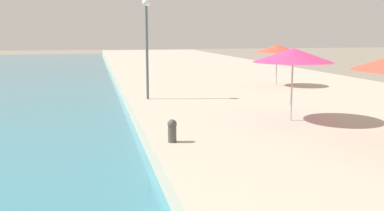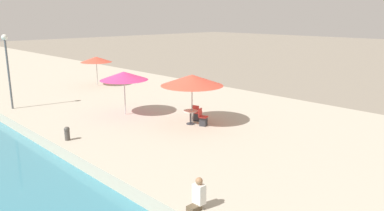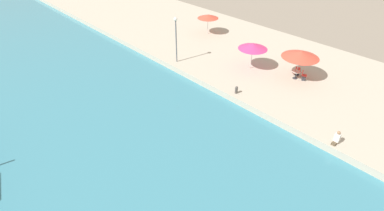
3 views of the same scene
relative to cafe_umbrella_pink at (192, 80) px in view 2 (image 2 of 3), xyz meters
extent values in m
cube|color=#BCB29E|center=(1.30, 21.62, -2.67)|extent=(16.00, 90.00, 0.60)
cylinder|color=#B7B7B7|center=(0.00, 0.00, -1.25)|extent=(0.06, 0.06, 2.23)
cone|color=#E04C38|center=(0.00, 0.00, 0.00)|extent=(3.30, 3.30, 0.58)
cylinder|color=#B7B7B7|center=(-1.49, 4.08, -1.27)|extent=(0.06, 0.06, 2.20)
cone|color=#E5387A|center=(-1.49, 4.08, -0.08)|extent=(2.76, 2.76, 0.48)
cylinder|color=#B7B7B7|center=(2.10, 13.43, -1.32)|extent=(0.06, 0.06, 2.08)
cone|color=#E04C38|center=(2.10, 13.43, -0.21)|extent=(2.53, 2.53, 0.44)
cylinder|color=#333338|center=(-0.13, -0.01, -2.35)|extent=(0.44, 0.44, 0.04)
cylinder|color=#333338|center=(-0.13, -0.01, -2.02)|extent=(0.08, 0.08, 0.70)
cylinder|color=beige|center=(-0.13, -0.01, -1.65)|extent=(0.80, 0.80, 0.04)
cube|color=#2D2D33|center=(0.60, 0.19, -2.14)|extent=(0.42, 0.42, 0.45)
cube|color=red|center=(0.60, 0.19, -1.89)|extent=(0.49, 0.49, 0.06)
cube|color=red|center=(0.40, 0.14, -1.66)|extent=(0.17, 0.40, 0.40)
cube|color=#2D2D33|center=(0.16, -0.70, -2.14)|extent=(0.44, 0.44, 0.45)
cube|color=red|center=(0.16, -0.70, -1.89)|extent=(0.52, 0.52, 0.06)
cube|color=red|center=(0.08, -0.52, -1.66)|extent=(0.39, 0.21, 0.40)
cube|color=brown|center=(-6.31, -6.65, -2.29)|extent=(0.41, 0.28, 0.16)
cube|color=silver|center=(-6.10, -6.65, -1.90)|extent=(0.26, 0.36, 0.61)
sphere|color=#9E704C|center=(-6.10, -6.65, -1.48)|extent=(0.22, 0.22, 0.22)
cylinder|color=#4C4742|center=(-6.07, 2.06, -2.14)|extent=(0.24, 0.24, 0.45)
sphere|color=#4C4742|center=(-6.07, 2.06, -1.84)|extent=(0.26, 0.26, 0.26)
cylinder|color=#565B60|center=(-5.76, 10.13, -0.27)|extent=(0.12, 0.12, 4.20)
sphere|color=white|center=(-5.76, 10.13, 2.01)|extent=(0.36, 0.36, 0.36)
camera|label=1|loc=(-8.13, -9.48, 0.69)|focal=40.00mm
camera|label=2|loc=(-13.35, -13.89, 3.31)|focal=35.00mm
camera|label=3|loc=(-23.64, -11.13, 11.14)|focal=28.00mm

